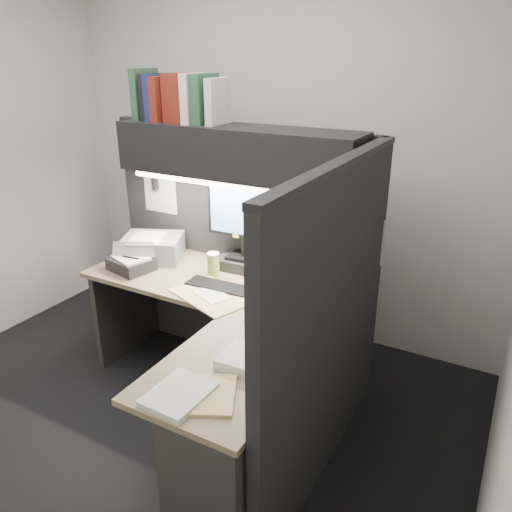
% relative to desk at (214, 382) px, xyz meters
% --- Properties ---
extents(floor, '(3.50, 3.50, 0.00)m').
position_rel_desk_xyz_m(floor, '(-0.43, 0.00, -0.44)').
color(floor, black).
rests_on(floor, ground).
extents(wall_back, '(3.50, 0.04, 2.70)m').
position_rel_desk_xyz_m(wall_back, '(-0.43, 1.50, 0.91)').
color(wall_back, silver).
rests_on(wall_back, floor).
extents(partition_back, '(1.90, 0.06, 1.60)m').
position_rel_desk_xyz_m(partition_back, '(-0.40, 0.93, 0.36)').
color(partition_back, black).
rests_on(partition_back, floor).
extents(partition_right, '(0.06, 1.50, 1.60)m').
position_rel_desk_xyz_m(partition_right, '(0.55, 0.18, 0.36)').
color(partition_right, black).
rests_on(partition_right, floor).
extents(desk, '(1.70, 1.53, 0.73)m').
position_rel_desk_xyz_m(desk, '(0.00, 0.00, 0.00)').
color(desk, '#886E57').
rests_on(desk, floor).
extents(overhead_shelf, '(1.55, 0.34, 0.30)m').
position_rel_desk_xyz_m(overhead_shelf, '(-0.30, 0.75, 1.06)').
color(overhead_shelf, black).
rests_on(overhead_shelf, partition_back).
extents(task_light_tube, '(1.32, 0.04, 0.04)m').
position_rel_desk_xyz_m(task_light_tube, '(-0.30, 0.61, 0.89)').
color(task_light_tube, white).
rests_on(task_light_tube, overhead_shelf).
extents(monitor, '(0.53, 0.25, 0.57)m').
position_rel_desk_xyz_m(monitor, '(-0.26, 0.80, 0.51)').
color(monitor, black).
rests_on(monitor, desk).
extents(keyboard, '(0.41, 0.15, 0.02)m').
position_rel_desk_xyz_m(keyboard, '(-0.27, 0.47, 0.30)').
color(keyboard, black).
rests_on(keyboard, desk).
extents(mousepad, '(0.26, 0.24, 0.00)m').
position_rel_desk_xyz_m(mousepad, '(0.19, 0.46, 0.29)').
color(mousepad, '#1B3697').
rests_on(mousepad, desk).
extents(mouse, '(0.11, 0.13, 0.04)m').
position_rel_desk_xyz_m(mouse, '(0.18, 0.47, 0.31)').
color(mouse, black).
rests_on(mouse, mousepad).
extents(telephone, '(0.32, 0.32, 0.09)m').
position_rel_desk_xyz_m(telephone, '(0.22, 0.72, 0.33)').
color(telephone, beige).
rests_on(telephone, desk).
extents(coffee_cup, '(0.08, 0.08, 0.14)m').
position_rel_desk_xyz_m(coffee_cup, '(-0.39, 0.61, 0.36)').
color(coffee_cup, '#C4CC51').
rests_on(coffee_cup, desk).
extents(printer, '(0.49, 0.46, 0.15)m').
position_rel_desk_xyz_m(printer, '(-0.92, 0.65, 0.36)').
color(printer, gray).
rests_on(printer, desk).
extents(notebook_stack, '(0.31, 0.27, 0.08)m').
position_rel_desk_xyz_m(notebook_stack, '(-0.91, 0.42, 0.33)').
color(notebook_stack, black).
rests_on(notebook_stack, desk).
extents(open_folder, '(0.55, 0.45, 0.01)m').
position_rel_desk_xyz_m(open_folder, '(-0.24, 0.36, 0.29)').
color(open_folder, '#DBC27B').
rests_on(open_folder, desk).
extents(paper_stack_a, '(0.27, 0.23, 0.05)m').
position_rel_desk_xyz_m(paper_stack_a, '(0.30, -0.14, 0.31)').
color(paper_stack_a, white).
rests_on(paper_stack_a, desk).
extents(paper_stack_b, '(0.23, 0.28, 0.03)m').
position_rel_desk_xyz_m(paper_stack_b, '(0.16, -0.48, 0.30)').
color(paper_stack_b, white).
rests_on(paper_stack_b, desk).
extents(manila_stack, '(0.31, 0.33, 0.02)m').
position_rel_desk_xyz_m(manila_stack, '(0.26, -0.41, 0.29)').
color(manila_stack, '#DBC27B').
rests_on(manila_stack, desk).
extents(binder_row, '(0.60, 0.26, 0.31)m').
position_rel_desk_xyz_m(binder_row, '(-0.71, 0.75, 1.35)').
color(binder_row, '#285033').
rests_on(binder_row, overhead_shelf).
extents(pinned_papers, '(1.76, 1.31, 0.51)m').
position_rel_desk_xyz_m(pinned_papers, '(-0.00, 0.56, 0.61)').
color(pinned_papers, white).
rests_on(pinned_papers, partition_back).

